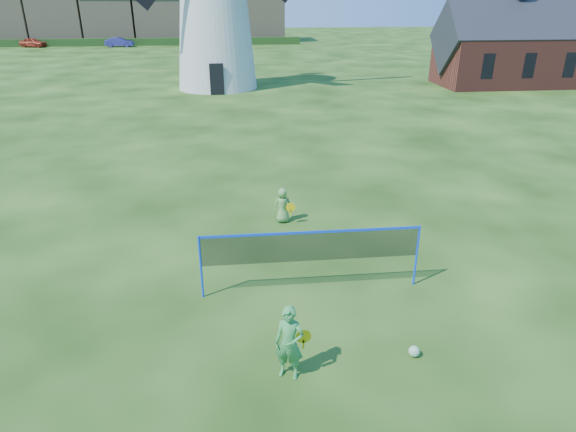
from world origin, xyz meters
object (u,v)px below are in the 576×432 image
Objects in this scene: player_girl at (289,343)px; car_left at (33,43)px; chapel at (512,49)px; badminton_net at (311,247)px; car_right at (119,42)px; player_boy at (283,205)px; play_ball at (414,351)px; windmill at (214,0)px.

car_left is (-27.95, 68.27, -0.10)m from player_girl.
chapel reaches higher than car_left.
car_right is at bearing 104.74° from badminton_net.
car_left is at bearing 86.86° from car_right.
badminton_net reaches higher than car_left.
player_girl is at bearing -106.19° from badminton_net.
player_boy reaches higher than play_ball.
play_ball is 0.06× the size of car_right.
car_left is (-28.50, 61.53, 0.08)m from player_boy.
play_ball is at bearing -120.85° from chapel.
play_ball is 69.80m from car_right.
chapel reaches higher than player_girl.
play_ball is at bearing -82.11° from windmill.
player_boy is at bearing -84.37° from windmill.
badminton_net is at bearing -164.75° from car_right.
windmill is at bearing -126.49° from car_left.
car_right is at bearing 134.94° from chapel.
player_girl is at bearing 79.40° from player_boy.
player_boy is at bearing -137.07° from car_left.
player_girl is (-0.81, -2.80, -0.41)m from badminton_net.
player_girl reaches higher than player_boy.
windmill is 3.38× the size of badminton_net.
badminton_net is at bearing -125.37° from chapel.
car_right is (-16.21, 67.53, -0.10)m from player_girl.
car_right is (11.74, -0.75, 0.00)m from car_left.
badminton_net is 3.18m from play_ball.
windmill reaches higher than badminton_net.
chapel is 7.73× the size of player_girl.
chapel is at bearing -135.93° from player_boy.
windmill reaches higher than player_boy.
badminton_net is 4.01m from player_boy.
player_girl reaches higher than car_right.
badminton_net is at bearing 96.25° from player_girl.
car_left is at bearing 134.70° from player_girl.
play_ball is at bearing 100.33° from player_boy.
player_boy is 4.95× the size of play_ball.
windmill is 45.26m from car_left.
windmill is 4.52× the size of car_right.
badminton_net is 3.47× the size of player_girl.
chapel is at bearing 59.15° from play_ball.
play_ball is at bearing -137.84° from car_left.
chapel is 2.23× the size of badminton_net.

